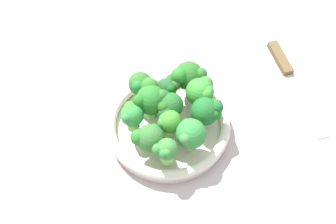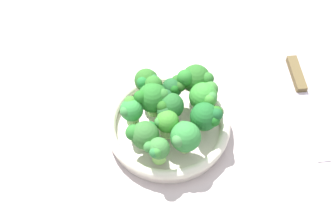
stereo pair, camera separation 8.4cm
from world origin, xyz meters
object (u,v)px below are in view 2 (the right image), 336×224
Objects in this scene: broccoli_floret_0 at (144,135)px; broccoli_floret_1 at (153,96)px; broccoli_floret_3 at (169,106)px; broccoli_floret_11 at (205,96)px; broccoli_floret_7 at (147,81)px; broccoli_floret_4 at (166,124)px; bowl at (168,126)px; broccoli_floret_10 at (173,88)px; broccoli_floret_6 at (131,110)px; broccoli_floret_9 at (206,117)px; broccoli_floret_5 at (195,79)px; knife at (302,91)px; broccoli_floret_2 at (158,150)px; broccoli_floret_8 at (185,137)px.

broccoli_floret_0 is 0.82× the size of broccoli_floret_1.
broccoli_floret_3 is 1.05× the size of broccoli_floret_11.
broccoli_floret_7 and broccoli_floret_11 have the same top height.
broccoli_floret_4 is (4.73, -3.90, -1.09)cm from broccoli_floret_1.
bowl is at bearing -31.54° from broccoli_floret_7.
broccoli_floret_0 is 0.97× the size of broccoli_floret_7.
broccoli_floret_7 is 5.50cm from broccoli_floret_10.
broccoli_floret_6 is (-7.11, -0.35, 0.36)cm from broccoli_floret_4.
broccoli_floret_3 is at bearing -73.06° from broccoli_floret_10.
broccoli_floret_9 is (7.18, 1.41, -0.77)cm from broccoli_floret_3.
broccoli_floret_10 is at bearing -130.71° from broccoli_floret_5.
broccoli_floret_7 is at bearing -148.28° from knife.
broccoli_floret_6 is (-6.11, -3.35, 5.74)cm from bowl.
broccoli_floret_6 reaches higher than broccoli_floret_2.
broccoli_floret_1 is at bearing 140.45° from broccoli_floret_4.
broccoli_floret_2 is 5.56cm from broccoli_floret_8.
broccoli_floret_5 is at bearing 57.72° from broccoli_floret_1.
broccoli_floret_5 is 1.07× the size of broccoli_floret_6.
broccoli_floret_3 is 1.05× the size of broccoli_floret_6.
broccoli_floret_9 is at bearing -62.30° from broccoli_floret_11.
broccoli_floret_3 is at bearing -131.59° from broccoli_floret_11.
broccoli_floret_2 is 11.58cm from broccoli_floret_9.
broccoli_floret_4 is at bearing 102.31° from broccoli_floret_2.
broccoli_floret_4 is at bearing 2.84° from broccoli_floret_6.
broccoli_floret_3 is (1.55, 7.29, 1.03)cm from broccoli_floret_0.
broccoli_floret_10 is at bearing 105.03° from broccoli_floret_2.
broccoli_floret_8 is at bearing -39.69° from broccoli_floret_3.
broccoli_floret_8 is at bearing -13.55° from broccoli_floret_4.
broccoli_floret_10 is at bearing 106.76° from broccoli_floret_4.
broccoli_floret_1 is at bearing 105.50° from broccoli_floret_0.
broccoli_floret_5 is at bearing 58.72° from broccoli_floret_6.
broccoli_floret_10 is 0.22× the size of knife.
broccoli_floret_10 is (-3.80, 14.15, -0.27)cm from broccoli_floret_2.
broccoli_floret_1 is 1.44× the size of broccoli_floret_10.
broccoli_floret_9 is (7.15, 1.91, 5.35)cm from bowl.
broccoli_floret_6 is (-2.39, -4.26, -0.73)cm from broccoli_floret_1.
broccoli_floret_8 is at bearing -36.60° from bowl.
knife is at bearing 58.25° from broccoli_floret_8.
broccoli_floret_4 is 0.96× the size of broccoli_floret_7.
broccoli_floret_0 is 0.96× the size of broccoli_floret_11.
broccoli_floret_8 is 0.28× the size of knife.
bowl is at bearing -134.69° from knife.
broccoli_floret_2 is (5.94, -9.47, -1.24)cm from broccoli_floret_1.
broccoli_floret_6 is at bearing -121.28° from broccoli_floret_5.
broccoli_floret_5 and broccoli_floret_8 have the same top height.
broccoli_floret_10 is (-1.58, 5.59, 4.96)cm from bowl.
broccoli_floret_10 is at bearing 14.85° from broccoli_floret_7.
broccoli_floret_7 is at bearing 170.74° from broccoli_floret_9.
broccoli_floret_9 is (8.74, 8.70, 0.26)cm from broccoli_floret_0.
broccoli_floret_7 is 1.00× the size of broccoli_floret_11.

